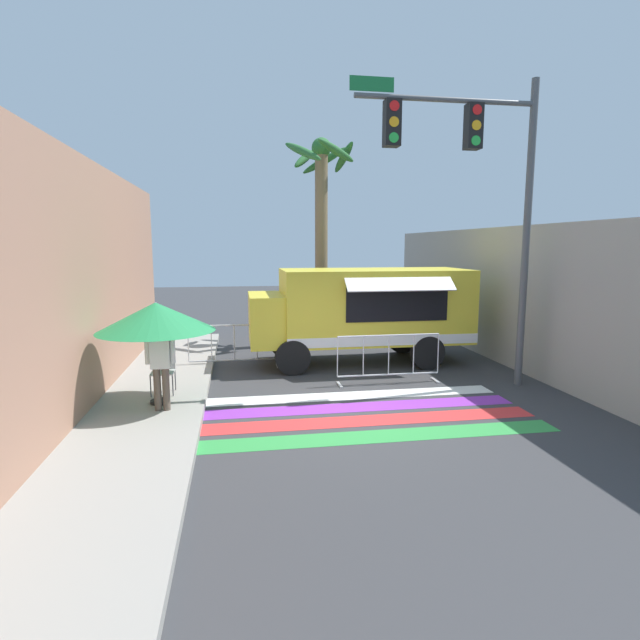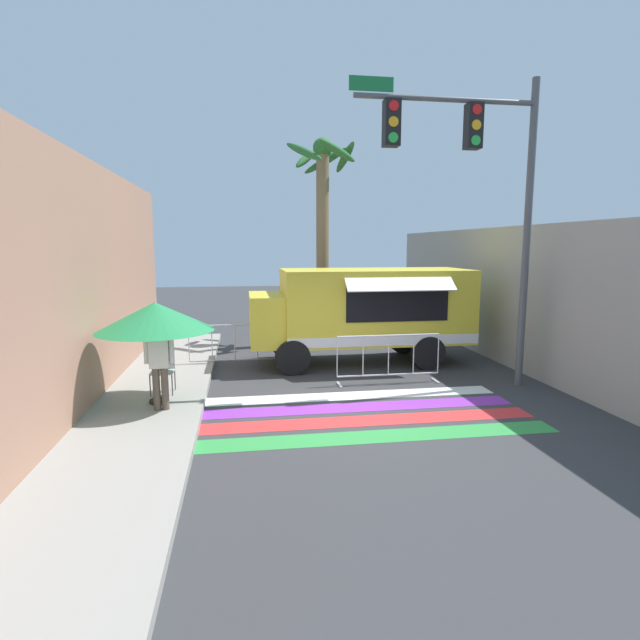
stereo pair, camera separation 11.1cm
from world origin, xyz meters
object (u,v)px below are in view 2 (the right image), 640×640
Objects in this scene: food_truck at (358,308)px; barricade_front at (388,359)px; palm_tree at (323,211)px; patio_umbrella at (155,317)px; folding_chair at (163,367)px; vendor_person at (159,359)px; traffic_signal_pole at (476,172)px; barricade_side at (235,346)px.

food_truck reaches higher than barricade_front.
food_truck is 0.90× the size of palm_tree.
patio_umbrella is 5.13m from barricade_front.
vendor_person is (0.13, -1.16, 0.44)m from folding_chair.
barricade_front is at bearing 13.02° from patio_umbrella.
vendor_person is (-6.38, -0.98, -3.53)m from traffic_signal_pole.
vendor_person reaches higher than barricade_side.
traffic_signal_pole reaches higher than folding_chair.
patio_umbrella is 0.91× the size of barricade_front.
traffic_signal_pole reaches higher than vendor_person.
folding_chair is at bearing -151.77° from food_truck.
food_truck is 5.66m from patio_umbrella.
traffic_signal_pole is at bearing -27.29° from barricade_side.
food_truck is 5.35m from folding_chair.
food_truck is 0.87× the size of traffic_signal_pole.
barricade_front is 1.03× the size of barricade_side.
barricade_front is (4.88, 0.40, -0.09)m from folding_chair.
food_truck reaches higher than folding_chair.
barricade_side is at bearing -179.17° from food_truck.
palm_tree is at bearing 46.51° from vendor_person.
traffic_signal_pole is at bearing -19.51° from barricade_front.
folding_chair is at bearing -119.94° from barricade_side.
patio_umbrella is at bearing -166.98° from barricade_front.
folding_chair is 4.89m from barricade_front.
palm_tree is at bearing 31.09° from folding_chair.
folding_chair is 1.24m from vendor_person.
barricade_side is (-5.10, 2.63, -4.06)m from traffic_signal_pole.
palm_tree reaches higher than barricade_front.
vendor_person reaches higher than barricade_front.
food_truck is 3.42× the size of vendor_person.
food_truck is 6.67× the size of folding_chair.
traffic_signal_pole is 7.03m from barricade_side.
food_truck reaches higher than barricade_side.
traffic_signal_pole is 7.36m from vendor_person.
palm_tree is (4.17, 5.34, 3.50)m from folding_chair.
barricade_side is (1.28, 3.61, -0.53)m from vendor_person.
traffic_signal_pole is 4.41m from barricade_front.
barricade_front is at bearing -84.04° from food_truck.
folding_chair is at bearing -127.94° from palm_tree.
barricade_side is 5.37m from palm_tree.
vendor_person is at bearing -104.54° from folding_chair.
palm_tree reaches higher than patio_umbrella.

